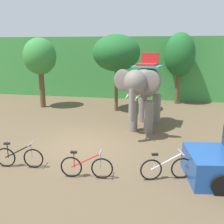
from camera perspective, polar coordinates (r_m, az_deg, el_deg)
name	(u,v)px	position (r m, az deg, el deg)	size (l,w,h in m)	color
ground_plane	(82,146)	(10.99, -6.75, -7.60)	(80.00, 80.00, 0.00)	brown
foliage_hedge	(126,66)	(23.08, 3.08, 10.34)	(36.00, 6.00, 4.79)	#3D8E42
tree_center	(40,57)	(17.85, -15.83, 11.71)	(2.15, 2.15, 4.64)	brown
tree_center_left	(116,53)	(16.18, 0.99, 13.01)	(2.95, 2.95, 4.82)	brown
tree_right	(180,55)	(18.94, 14.88, 12.20)	(2.11, 2.11, 5.04)	brown
elephant	(145,86)	(12.71, 7.31, 5.78)	(2.33, 4.24, 3.78)	slate
bike_black	(19,157)	(9.56, -20.01, -9.44)	(1.71, 0.52, 0.92)	black
bike_red	(86,167)	(8.38, -5.74, -12.09)	(1.71, 0.52, 0.92)	black
bike_white	(166,168)	(8.44, 12.06, -12.15)	(1.65, 0.66, 0.92)	black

